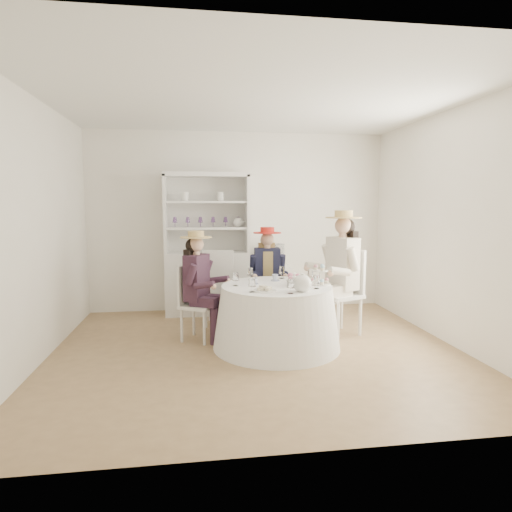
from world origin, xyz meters
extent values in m
plane|color=olive|center=(0.00, 0.00, 0.00)|extent=(4.50, 4.50, 0.00)
plane|color=white|center=(0.00, 0.00, 2.70)|extent=(4.50, 4.50, 0.00)
plane|color=white|center=(0.00, 2.00, 1.35)|extent=(4.50, 0.00, 4.50)
plane|color=white|center=(0.00, -2.00, 1.35)|extent=(4.50, 0.00, 4.50)
plane|color=white|center=(-2.25, 0.00, 1.35)|extent=(0.00, 4.50, 4.50)
plane|color=white|center=(2.25, 0.00, 1.35)|extent=(0.00, 4.50, 4.50)
cone|color=white|center=(0.23, 0.10, 0.35)|extent=(1.44, 1.44, 0.69)
cylinder|color=white|center=(0.23, 0.10, 0.70)|extent=(1.24, 1.24, 0.02)
cube|color=silver|center=(-0.50, 1.75, 0.46)|extent=(1.25, 0.53, 0.92)
cube|color=silver|center=(-0.50, 1.95, 1.48)|extent=(1.22, 0.12, 1.12)
cube|color=silver|center=(-0.50, 1.75, 2.04)|extent=(1.25, 0.53, 0.06)
cube|color=silver|center=(-1.09, 1.75, 1.48)|extent=(0.07, 0.46, 1.12)
cube|color=silver|center=(0.10, 1.75, 1.48)|extent=(0.07, 0.46, 1.12)
cube|color=silver|center=(-0.50, 1.75, 1.27)|extent=(1.17, 0.48, 0.03)
cube|color=silver|center=(-0.50, 1.75, 1.65)|extent=(1.17, 0.48, 0.03)
sphere|color=white|center=(-0.04, 1.75, 1.36)|extent=(0.14, 0.14, 0.14)
cube|color=silver|center=(0.49, 1.69, 0.35)|extent=(0.47, 0.47, 0.71)
cylinder|color=black|center=(0.49, 1.69, 0.87)|extent=(0.42, 0.42, 0.32)
cube|color=silver|center=(-0.64, 0.47, 0.42)|extent=(0.50, 0.50, 0.04)
cylinder|color=silver|center=(-0.58, 0.27, 0.20)|extent=(0.03, 0.03, 0.41)
cylinder|color=silver|center=(-0.44, 0.53, 0.20)|extent=(0.03, 0.03, 0.41)
cylinder|color=silver|center=(-0.84, 0.41, 0.20)|extent=(0.03, 0.03, 0.41)
cylinder|color=silver|center=(-0.70, 0.67, 0.20)|extent=(0.03, 0.03, 0.41)
cube|color=silver|center=(-0.79, 0.55, 0.67)|extent=(0.19, 0.32, 0.46)
cube|color=black|center=(-0.66, 0.48, 0.76)|extent=(0.32, 0.38, 0.54)
cube|color=black|center=(-0.58, 0.34, 0.49)|extent=(0.34, 0.26, 0.11)
cylinder|color=black|center=(-0.47, 0.28, 0.21)|extent=(0.09, 0.09, 0.43)
cylinder|color=black|center=(-0.71, 0.29, 0.83)|extent=(0.18, 0.15, 0.26)
cube|color=black|center=(-0.50, 0.49, 0.49)|extent=(0.34, 0.26, 0.11)
cylinder|color=black|center=(-0.39, 0.43, 0.21)|extent=(0.09, 0.09, 0.43)
cylinder|color=black|center=(-0.53, 0.63, 0.83)|extent=(0.18, 0.15, 0.26)
cylinder|color=#D8A889|center=(-0.66, 0.48, 1.05)|extent=(0.08, 0.08, 0.07)
sphere|color=#D8A889|center=(-0.66, 0.48, 1.15)|extent=(0.18, 0.18, 0.18)
sphere|color=black|center=(-0.69, 0.50, 1.14)|extent=(0.18, 0.18, 0.18)
cube|color=black|center=(-0.72, 0.51, 0.92)|extent=(0.17, 0.23, 0.35)
cylinder|color=tan|center=(-0.66, 0.48, 1.24)|extent=(0.37, 0.37, 0.01)
cylinder|color=tan|center=(-0.66, 0.48, 1.27)|extent=(0.19, 0.19, 0.07)
cube|color=silver|center=(0.29, 1.05, 0.42)|extent=(0.39, 0.39, 0.04)
cylinder|color=silver|center=(0.13, 0.90, 0.21)|extent=(0.03, 0.03, 0.41)
cylinder|color=silver|center=(0.43, 0.89, 0.21)|extent=(0.03, 0.03, 0.41)
cylinder|color=silver|center=(0.15, 1.20, 0.21)|extent=(0.03, 0.03, 0.41)
cylinder|color=silver|center=(0.44, 1.19, 0.21)|extent=(0.03, 0.03, 0.41)
cube|color=silver|center=(0.30, 1.21, 0.67)|extent=(0.36, 0.04, 0.47)
cube|color=#1A1C34|center=(0.29, 1.06, 0.77)|extent=(0.34, 0.20, 0.54)
cube|color=tan|center=(0.29, 1.06, 0.77)|extent=(0.14, 0.21, 0.47)
cube|color=#1A1C34|center=(0.20, 0.94, 0.49)|extent=(0.14, 0.32, 0.11)
cylinder|color=#1A1C34|center=(0.19, 0.81, 0.21)|extent=(0.09, 0.09, 0.43)
cylinder|color=#1A1C34|center=(0.09, 1.04, 0.83)|extent=(0.09, 0.17, 0.26)
cube|color=#1A1C34|center=(0.37, 0.93, 0.49)|extent=(0.14, 0.32, 0.11)
cylinder|color=#1A1C34|center=(0.36, 0.80, 0.21)|extent=(0.09, 0.09, 0.43)
cylinder|color=#1A1C34|center=(0.48, 1.02, 0.83)|extent=(0.09, 0.17, 0.26)
cylinder|color=#D8A889|center=(0.29, 1.06, 1.05)|extent=(0.08, 0.08, 0.07)
sphere|color=#D8A889|center=(0.29, 1.06, 1.16)|extent=(0.18, 0.18, 0.18)
sphere|color=tan|center=(0.29, 1.11, 1.14)|extent=(0.18, 0.18, 0.18)
cube|color=tan|center=(0.29, 1.14, 0.92)|extent=(0.23, 0.08, 0.35)
cylinder|color=red|center=(0.29, 1.06, 1.24)|extent=(0.37, 0.37, 0.01)
cylinder|color=red|center=(0.29, 1.06, 1.28)|extent=(0.19, 0.19, 0.07)
cube|color=silver|center=(1.11, 0.46, 0.49)|extent=(0.57, 0.57, 0.04)
cylinder|color=silver|center=(0.88, 0.56, 0.24)|extent=(0.04, 0.04, 0.48)
cylinder|color=silver|center=(1.01, 0.24, 0.24)|extent=(0.04, 0.04, 0.48)
cylinder|color=silver|center=(1.21, 0.69, 0.24)|extent=(0.04, 0.04, 0.48)
cylinder|color=silver|center=(1.34, 0.36, 0.24)|extent=(0.04, 0.04, 0.48)
cube|color=silver|center=(1.30, 0.54, 0.79)|extent=(0.18, 0.40, 0.55)
cube|color=silver|center=(1.13, 0.47, 0.90)|extent=(0.35, 0.45, 0.64)
cube|color=silver|center=(0.95, 0.51, 0.58)|extent=(0.40, 0.27, 0.13)
cylinder|color=silver|center=(0.81, 0.45, 0.25)|extent=(0.11, 0.11, 0.50)
cylinder|color=silver|center=(1.01, 0.67, 0.98)|extent=(0.21, 0.16, 0.30)
cube|color=silver|center=(1.02, 0.32, 0.58)|extent=(0.40, 0.27, 0.13)
cylinder|color=silver|center=(0.88, 0.27, 0.25)|extent=(0.11, 0.11, 0.50)
cylinder|color=silver|center=(1.17, 0.24, 0.98)|extent=(0.21, 0.16, 0.30)
cylinder|color=#D8A889|center=(1.13, 0.47, 1.24)|extent=(0.10, 0.10, 0.09)
sphere|color=#D8A889|center=(1.13, 0.47, 1.36)|extent=(0.21, 0.21, 0.21)
sphere|color=black|center=(1.18, 0.49, 1.34)|extent=(0.21, 0.21, 0.21)
cube|color=black|center=(1.21, 0.50, 1.09)|extent=(0.18, 0.28, 0.42)
cylinder|color=tan|center=(1.13, 0.47, 1.46)|extent=(0.44, 0.44, 0.01)
cylinder|color=tan|center=(1.13, 0.47, 1.50)|extent=(0.22, 0.22, 0.09)
cube|color=silver|center=(-0.35, 1.11, 0.48)|extent=(0.49, 0.49, 0.04)
cylinder|color=silver|center=(-0.15, 1.25, 0.23)|extent=(0.04, 0.04, 0.47)
cylinder|color=silver|center=(-0.48, 1.31, 0.23)|extent=(0.04, 0.04, 0.47)
cylinder|color=silver|center=(-0.21, 0.92, 0.23)|extent=(0.04, 0.04, 0.47)
cylinder|color=silver|center=(-0.54, 0.98, 0.23)|extent=(0.04, 0.04, 0.47)
cube|color=silver|center=(-0.38, 0.93, 0.76)|extent=(0.40, 0.10, 0.53)
imported|color=white|center=(-0.01, 0.19, 0.75)|extent=(0.09, 0.09, 0.07)
imported|color=white|center=(0.27, 0.38, 0.75)|extent=(0.09, 0.09, 0.07)
imported|color=white|center=(0.45, 0.25, 0.75)|extent=(0.11, 0.11, 0.06)
imported|color=white|center=(0.44, 0.04, 0.74)|extent=(0.21, 0.21, 0.05)
sphere|color=#CA6585|center=(0.51, 0.04, 0.79)|extent=(0.06, 0.06, 0.06)
sphere|color=white|center=(0.50, 0.07, 0.79)|extent=(0.06, 0.06, 0.06)
sphere|color=#CA6585|center=(0.48, 0.09, 0.79)|extent=(0.06, 0.06, 0.06)
sphere|color=white|center=(0.45, 0.09, 0.79)|extent=(0.06, 0.06, 0.06)
sphere|color=#CA6585|center=(0.42, 0.08, 0.79)|extent=(0.06, 0.06, 0.06)
sphere|color=white|center=(0.40, 0.06, 0.79)|extent=(0.06, 0.06, 0.06)
sphere|color=#CA6585|center=(0.40, 0.02, 0.79)|extent=(0.06, 0.06, 0.06)
sphere|color=white|center=(0.42, 0.00, 0.79)|extent=(0.06, 0.06, 0.06)
sphere|color=#CA6585|center=(0.45, -0.01, 0.79)|extent=(0.06, 0.06, 0.06)
sphere|color=white|center=(0.48, -0.01, 0.79)|extent=(0.06, 0.06, 0.06)
sphere|color=#CA6585|center=(0.50, 0.01, 0.79)|extent=(0.06, 0.06, 0.06)
sphere|color=white|center=(0.44, -0.28, 0.80)|extent=(0.19, 0.19, 0.19)
cylinder|color=white|center=(0.55, -0.28, 0.81)|extent=(0.11, 0.03, 0.09)
cylinder|color=white|center=(0.44, -0.28, 0.90)|extent=(0.04, 0.04, 0.02)
cylinder|color=white|center=(0.05, -0.20, 0.72)|extent=(0.25, 0.25, 0.01)
cube|color=beige|center=(0.00, -0.22, 0.74)|extent=(0.06, 0.04, 0.03)
cube|color=beige|center=(0.05, -0.20, 0.75)|extent=(0.07, 0.05, 0.03)
cube|color=beige|center=(0.10, -0.18, 0.74)|extent=(0.07, 0.06, 0.03)
cube|color=beige|center=(0.03, -0.16, 0.75)|extent=(0.07, 0.07, 0.03)
cube|color=beige|center=(0.08, -0.24, 0.74)|extent=(0.06, 0.07, 0.03)
cylinder|color=white|center=(0.73, 0.09, 0.72)|extent=(0.24, 0.24, 0.01)
cylinder|color=white|center=(0.73, 0.09, 0.79)|extent=(0.02, 0.02, 0.16)
cylinder|color=white|center=(0.73, 0.09, 0.87)|extent=(0.18, 0.18, 0.01)
camera|label=1|loc=(-0.66, -4.56, 1.62)|focal=30.00mm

